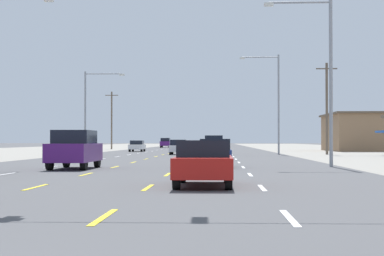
{
  "coord_description": "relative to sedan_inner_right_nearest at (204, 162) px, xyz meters",
  "views": [
    {
      "loc": [
        3.93,
        -4.94,
        1.45
      ],
      "look_at": [
        0.79,
        69.14,
        2.92
      ],
      "focal_mm": 59.35,
      "sensor_mm": 36.0,
      "label": 1
    }
  ],
  "objects": [
    {
      "name": "suv_inner_right_farther",
      "position": [
        -0.03,
        45.96,
        0.27
      ],
      "size": [
        1.98,
        4.9,
        1.98
      ],
      "color": "navy",
      "rests_on": "ground"
    },
    {
      "name": "storefront_right_row_2",
      "position": [
        20.44,
        69.58,
        1.88
      ],
      "size": [
        9.44,
        14.95,
        5.25
      ],
      "color": "#8C6B4C",
      "rests_on": "ground"
    },
    {
      "name": "streetlight_right_row_1",
      "position": [
        6.31,
        45.91,
        5.23
      ],
      "size": [
        4.14,
        0.26,
        10.41
      ],
      "color": "gray",
      "rests_on": "ground"
    },
    {
      "name": "hatchback_inner_right_midfar",
      "position": [
        0.29,
        13.9,
        0.03
      ],
      "size": [
        1.72,
        3.9,
        1.54
      ],
      "color": "navy",
      "rests_on": "ground"
    },
    {
      "name": "ground_plane",
      "position": [
        -3.44,
        50.69,
        -0.76
      ],
      "size": [
        572.0,
        572.0,
        0.0
      ],
      "primitive_type": "plane",
      "color": "#4C4C4F"
    },
    {
      "name": "suv_far_left_distant_b",
      "position": [
        -10.46,
        109.61,
        0.27
      ],
      "size": [
        1.98,
        4.9,
        1.98
      ],
      "color": "#4C196B",
      "rests_on": "ground"
    },
    {
      "name": "streetlight_right_row_0",
      "position": [
        6.33,
        15.15,
        4.67
      ],
      "size": [
        3.79,
        0.26,
        9.41
      ],
      "color": "gray",
      "rests_on": "ground"
    },
    {
      "name": "signal_span_wire",
      "position": [
        -2.96,
        -3.9,
        4.24
      ],
      "size": [
        26.17,
        0.53,
        8.57
      ],
      "color": "brown",
      "rests_on": "ground"
    },
    {
      "name": "lane_markings",
      "position": [
        -3.44,
        89.19,
        -0.75
      ],
      "size": [
        10.64,
        227.6,
        0.01
      ],
      "color": "white",
      "rests_on": "ground"
    },
    {
      "name": "suv_inner_left_mid",
      "position": [
        -6.91,
        11.97,
        0.27
      ],
      "size": [
        1.98,
        4.9,
        1.98
      ],
      "color": "#4C196B",
      "rests_on": "ground"
    },
    {
      "name": "sedan_inner_right_nearest",
      "position": [
        0.0,
        0.0,
        0.0
      ],
      "size": [
        1.8,
        4.5,
        1.46
      ],
      "color": "red",
      "rests_on": "ground"
    },
    {
      "name": "sedan_far_left_farthest",
      "position": [
        -10.25,
        62.65,
        0.0
      ],
      "size": [
        1.8,
        4.5,
        1.46
      ],
      "color": "white",
      "rests_on": "ground"
    },
    {
      "name": "utility_pole_right_row_1",
      "position": [
        11.71,
        46.08,
        4.21
      ],
      "size": [
        2.2,
        0.26,
        9.54
      ],
      "color": "brown",
      "rests_on": "ground"
    },
    {
      "name": "utility_pole_left_row_2",
      "position": [
        -17.61,
        85.98,
        4.29
      ],
      "size": [
        2.2,
        0.26,
        9.7
      ],
      "color": "brown",
      "rests_on": "ground"
    },
    {
      "name": "sedan_inner_right_distant_a",
      "position": [
        0.17,
        101.23,
        0.0
      ],
      "size": [
        1.8,
        4.5,
        1.46
      ],
      "color": "black",
      "rests_on": "ground"
    },
    {
      "name": "hatchback_center_turn_far",
      "position": [
        -3.69,
        45.1,
        0.03
      ],
      "size": [
        1.72,
        3.9,
        1.54
      ],
      "color": "silver",
      "rests_on": "ground"
    },
    {
      "name": "streetlight_left_row_1",
      "position": [
        -13.12,
        45.91,
        4.38
      ],
      "size": [
        4.26,
        0.26,
        8.74
      ],
      "color": "gray",
      "rests_on": "ground"
    }
  ]
}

